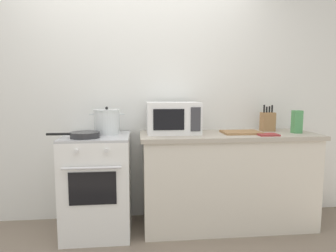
# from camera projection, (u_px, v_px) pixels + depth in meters

# --- Properties ---
(back_wall) EXTENTS (4.40, 0.10, 2.50)m
(back_wall) POSITION_uv_depth(u_px,v_px,m) (163.00, 98.00, 3.07)
(back_wall) COLOR silver
(back_wall) RESTS_ON ground_plane
(lower_cabinet_right) EXTENTS (1.64, 0.56, 0.88)m
(lower_cabinet_right) POSITION_uv_depth(u_px,v_px,m) (227.00, 181.00, 2.88)
(lower_cabinet_right) COLOR beige
(lower_cabinet_right) RESTS_ON ground_plane
(countertop_right) EXTENTS (1.70, 0.60, 0.04)m
(countertop_right) POSITION_uv_depth(u_px,v_px,m) (228.00, 135.00, 2.83)
(countertop_right) COLOR #ADA393
(countertop_right) RESTS_ON lower_cabinet_right
(stove) EXTENTS (0.60, 0.64, 0.92)m
(stove) POSITION_uv_depth(u_px,v_px,m) (98.00, 184.00, 2.73)
(stove) COLOR white
(stove) RESTS_ON ground_plane
(stock_pot) EXTENTS (0.33, 0.24, 0.26)m
(stock_pot) POSITION_uv_depth(u_px,v_px,m) (107.00, 122.00, 2.76)
(stock_pot) COLOR silver
(stock_pot) RESTS_ON stove
(frying_pan) EXTENTS (0.45, 0.25, 0.05)m
(frying_pan) POSITION_uv_depth(u_px,v_px,m) (84.00, 135.00, 2.55)
(frying_pan) COLOR #28282B
(frying_pan) RESTS_ON stove
(microwave) EXTENTS (0.50, 0.37, 0.30)m
(microwave) POSITION_uv_depth(u_px,v_px,m) (173.00, 118.00, 2.81)
(microwave) COLOR white
(microwave) RESTS_ON countertop_right
(cutting_board) EXTENTS (0.36, 0.26, 0.02)m
(cutting_board) POSITION_uv_depth(u_px,v_px,m) (241.00, 132.00, 2.82)
(cutting_board) COLOR #997047
(cutting_board) RESTS_ON countertop_right
(knife_block) EXTENTS (0.13, 0.10, 0.27)m
(knife_block) POSITION_uv_depth(u_px,v_px,m) (268.00, 121.00, 2.98)
(knife_block) COLOR #997047
(knife_block) RESTS_ON countertop_right
(pasta_box) EXTENTS (0.08, 0.08, 0.22)m
(pasta_box) POSITION_uv_depth(u_px,v_px,m) (297.00, 122.00, 2.83)
(pasta_box) COLOR #4C9356
(pasta_box) RESTS_ON countertop_right
(oven_mitt) EXTENTS (0.18, 0.14, 0.02)m
(oven_mitt) POSITION_uv_depth(u_px,v_px,m) (268.00, 135.00, 2.68)
(oven_mitt) COLOR #993333
(oven_mitt) RESTS_ON countertop_right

